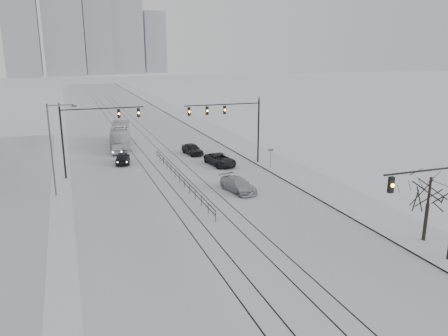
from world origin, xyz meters
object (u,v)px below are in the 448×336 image
sedan_nb_right (238,185)px  sedan_nb_far (192,149)px  sedan_sb_outer (118,149)px  traffic_mast_near (437,200)px  sedan_nb_front (220,160)px  bare_tree (430,184)px  sedan_sb_inner (123,158)px  box_truck (121,135)px

sedan_nb_right → sedan_nb_far: bearing=78.1°
sedan_nb_right → sedan_sb_outer: bearing=102.4°
traffic_mast_near → sedan_nb_front: size_ratio=1.34×
bare_tree → sedan_sb_inner: size_ratio=1.40×
traffic_mast_near → sedan_sb_inner: size_ratio=1.61×
sedan_sb_inner → sedan_nb_right: sedan_sb_inner is taller
box_truck → sedan_nb_far: bearing=138.9°
sedan_nb_front → sedan_nb_far: size_ratio=1.18×
sedan_nb_right → box_truck: 28.57m
bare_tree → sedan_nb_right: (-8.44, 15.92, -3.78)m
sedan_sb_inner → bare_tree: bearing=128.7°
traffic_mast_near → sedan_nb_far: size_ratio=1.59×
bare_tree → sedan_nb_right: 18.41m
traffic_mast_near → sedan_sb_outer: (-15.36, 40.45, -3.87)m
traffic_mast_near → bare_tree: size_ratio=1.15×
bare_tree → traffic_mast_near: bearing=-128.8°
sedan_sb_outer → sedan_nb_right: sedan_nb_right is taller
sedan_sb_inner → sedan_sb_outer: size_ratio=1.04×
traffic_mast_near → bare_tree: (2.41, 3.00, -0.07)m
traffic_mast_near → sedan_nb_right: size_ratio=1.43×
sedan_nb_right → sedan_sb_inner: bearing=110.0°
sedan_sb_inner → sedan_nb_far: size_ratio=0.99×
sedan_nb_far → sedan_sb_outer: bearing=149.1°
traffic_mast_near → sedan_nb_right: traffic_mast_near is taller
bare_tree → box_truck: bearing=111.0°
bare_tree → box_truck: bare_tree is taller
traffic_mast_near → bare_tree: 3.85m
traffic_mast_near → bare_tree: traffic_mast_near is taller
sedan_nb_far → box_truck: bearing=122.3°
sedan_sb_outer → sedan_nb_front: bearing=144.3°
sedan_nb_far → box_truck: size_ratio=0.39×
bare_tree → sedan_sb_outer: size_ratio=1.45×
sedan_sb_outer → sedan_nb_right: 23.46m
sedan_sb_inner → sedan_sb_outer: sedan_sb_inner is taller
traffic_mast_near → sedan_sb_inner: traffic_mast_near is taller
sedan_sb_outer → box_truck: size_ratio=0.37×
traffic_mast_near → box_truck: (-14.18, 46.29, -2.99)m
sedan_sb_inner → sedan_nb_far: bearing=-160.0°
sedan_sb_inner → sedan_nb_right: 18.27m
sedan_sb_outer → sedan_nb_right: size_ratio=0.86×
sedan_nb_right → sedan_nb_far: sedan_nb_far is taller
sedan_nb_front → bare_tree: bearing=-83.8°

